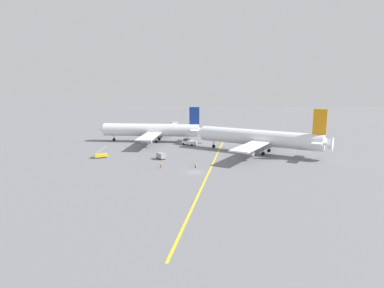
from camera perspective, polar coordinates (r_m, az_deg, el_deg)
name	(u,v)px	position (r m, az deg, el deg)	size (l,w,h in m)	color
ground_plane	(195,172)	(95.91, 0.52, -4.94)	(600.00, 600.00, 0.00)	slate
taxiway_stripe	(213,164)	(105.32, 3.62, -3.56)	(0.50, 120.00, 0.01)	yellow
airliner_at_gate_left	(152,130)	(146.75, -7.07, 2.42)	(48.23, 47.00, 15.64)	silver
airliner_being_pushed	(259,138)	(123.90, 11.68, 1.04)	(48.84, 46.43, 17.28)	white
pushback_tug	(189,142)	(137.95, -0.50, 0.35)	(8.76, 5.69, 3.04)	white
gse_container_dolly_flat	(161,156)	(112.49, -5.44, -2.07)	(3.85, 3.78, 2.15)	slate
gse_stair_truck_yellow	(101,155)	(118.57, -15.67, -1.84)	(4.87, 4.09, 4.06)	gold
ground_crew_ramp_agent_by_cones	(161,165)	(100.66, -5.51, -3.72)	(0.48, 0.36, 1.72)	#4C4C51
ground_crew_wing_walker_right	(195,165)	(100.46, 0.59, -3.69)	(0.50, 0.36, 1.75)	black
jet_bridge	(171,127)	(166.61, -3.77, 2.98)	(5.37, 23.20, 5.69)	#B7B7BC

